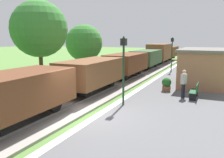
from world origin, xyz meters
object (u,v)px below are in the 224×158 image
station_hut (204,67)px  person_waiting (184,83)px  bench_near_hut (195,91)px  freight_train (139,60)px  tree_trackside_mid (39,29)px  tree_trackside_far (84,43)px  potted_planter (167,84)px  lamp_post_far (172,48)px  lamp_post_near (124,58)px

station_hut → person_waiting: bearing=-99.7°
station_hut → bench_near_hut: station_hut is taller
bench_near_hut → person_waiting: (-0.67, -0.12, 0.46)m
freight_train → tree_trackside_mid: tree_trackside_mid is taller
tree_trackside_far → potted_planter: bearing=-21.0°
station_hut → potted_planter: (-2.11, -3.40, -0.93)m
freight_train → station_hut: bearing=-35.5°
station_hut → lamp_post_far: 7.12m
person_waiting → lamp_post_far: bearing=-57.5°
station_hut → tree_trackside_mid: size_ratio=0.90×
freight_train → tree_trackside_far: bearing=-127.4°
potted_planter → freight_train: bearing=119.6°
person_waiting → lamp_post_near: 4.33m
bench_near_hut → lamp_post_far: bearing=107.5°
station_hut → lamp_post_near: (-3.54, -7.79, 1.15)m
lamp_post_far → freight_train: bearing=-159.6°
lamp_post_near → potted_planter: bearing=72.0°
bench_near_hut → lamp_post_near: size_ratio=0.41×
bench_near_hut → freight_train: bearing=124.8°
station_hut → lamp_post_near: bearing=-114.4°
lamp_post_far → tree_trackside_far: (-7.07, -6.20, 0.57)m
tree_trackside_far → bench_near_hut: bearing=-23.6°
bench_near_hut → lamp_post_near: 5.04m
station_hut → bench_near_hut: 4.80m
bench_near_hut → person_waiting: size_ratio=0.88×
potted_planter → person_waiting: bearing=-48.0°
lamp_post_near → tree_trackside_far: size_ratio=0.72×
station_hut → bench_near_hut: (-0.15, -4.71, -0.93)m
bench_near_hut → lamp_post_near: bearing=-137.7°
person_waiting → lamp_post_far: (-2.72, 10.90, 1.62)m
person_waiting → lamp_post_far: lamp_post_far is taller
station_hut → potted_planter: size_ratio=6.33×
person_waiting → tree_trackside_mid: (-9.89, -1.16, 3.27)m
lamp_post_near → lamp_post_far: bearing=90.0°
bench_near_hut → tree_trackside_far: 11.73m
tree_trackside_mid → tree_trackside_far: tree_trackside_mid is taller
person_waiting → lamp_post_far: 11.35m
tree_trackside_mid → tree_trackside_far: (0.09, 5.86, -1.08)m
person_waiting → tree_trackside_mid: 10.48m
freight_train → lamp_post_far: lamp_post_far is taller
freight_train → lamp_post_near: bearing=-75.6°
station_hut → tree_trackside_far: size_ratio=1.14×
station_hut → lamp_post_far: size_ratio=1.57×
person_waiting → lamp_post_near: (-2.72, -2.96, 1.62)m
station_hut → person_waiting: 4.92m
lamp_post_far → tree_trackside_mid: size_ratio=0.57×
freight_train → lamp_post_near: (3.26, -12.65, 1.35)m
freight_train → tree_trackside_mid: size_ratio=6.06×
bench_near_hut → lamp_post_far: size_ratio=0.41×
freight_train → lamp_post_near: lamp_post_near is taller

